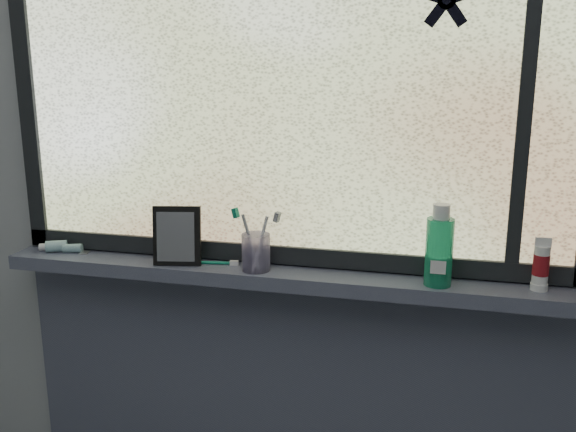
# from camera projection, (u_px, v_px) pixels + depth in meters

# --- Properties ---
(wall_back) EXTENTS (3.00, 0.01, 2.50)m
(wall_back) POSITION_uv_depth(u_px,v_px,m) (288.00, 182.00, 1.77)
(wall_back) COLOR #9EA3A8
(wall_back) RESTS_ON ground
(windowsill) EXTENTS (1.62, 0.14, 0.04)m
(windowsill) POSITION_uv_depth(u_px,v_px,m) (281.00, 277.00, 1.76)
(windowsill) COLOR #494E62
(windowsill) RESTS_ON wall_back
(sill_apron) EXTENTS (1.62, 0.02, 0.98)m
(sill_apron) POSITION_uv_depth(u_px,v_px,m) (287.00, 430.00, 1.94)
(sill_apron) COLOR #494E62
(sill_apron) RESTS_ON floor
(window_pane) EXTENTS (1.50, 0.01, 1.00)m
(window_pane) POSITION_uv_depth(u_px,v_px,m) (286.00, 79.00, 1.68)
(window_pane) COLOR silver
(window_pane) RESTS_ON wall_back
(frame_bottom) EXTENTS (1.60, 0.03, 0.05)m
(frame_bottom) POSITION_uv_depth(u_px,v_px,m) (286.00, 254.00, 1.80)
(frame_bottom) COLOR black
(frame_bottom) RESTS_ON windowsill
(frame_left) EXTENTS (0.05, 0.03, 1.10)m
(frame_left) POSITION_uv_depth(u_px,v_px,m) (26.00, 77.00, 1.86)
(frame_left) COLOR black
(frame_left) RESTS_ON wall_back
(frame_mullion) EXTENTS (0.03, 0.03, 1.00)m
(frame_mullion) POSITION_uv_depth(u_px,v_px,m) (527.00, 82.00, 1.54)
(frame_mullion) COLOR black
(frame_mullion) RESTS_ON wall_back
(starfish_sticker) EXTENTS (0.15, 0.02, 0.15)m
(starfish_sticker) POSITION_uv_depth(u_px,v_px,m) (447.00, 0.00, 1.53)
(starfish_sticker) COLOR black
(starfish_sticker) RESTS_ON window_pane
(vanity_mirror) EXTENTS (0.14, 0.09, 0.17)m
(vanity_mirror) POSITION_uv_depth(u_px,v_px,m) (177.00, 236.00, 1.78)
(vanity_mirror) COLOR black
(vanity_mirror) RESTS_ON windowsill
(toothpaste_tube) EXTENTS (0.19, 0.11, 0.03)m
(toothpaste_tube) POSITION_uv_depth(u_px,v_px,m) (63.00, 247.00, 1.91)
(toothpaste_tube) COLOR silver
(toothpaste_tube) RESTS_ON windowsill
(toothbrush_cup) EXTENTS (0.09, 0.09, 0.10)m
(toothbrush_cup) POSITION_uv_depth(u_px,v_px,m) (256.00, 252.00, 1.74)
(toothbrush_cup) COLOR #9F94C4
(toothbrush_cup) RESTS_ON windowsill
(toothbrush_lying) EXTENTS (0.20, 0.05, 0.01)m
(toothbrush_lying) POSITION_uv_depth(u_px,v_px,m) (203.00, 262.00, 1.81)
(toothbrush_lying) COLOR #0D7A5A
(toothbrush_lying) RESTS_ON windowsill
(mouthwash_bottle) EXTENTS (0.08, 0.08, 0.17)m
(mouthwash_bottle) POSITION_uv_depth(u_px,v_px,m) (439.00, 245.00, 1.62)
(mouthwash_bottle) COLOR #21AD78
(mouthwash_bottle) RESTS_ON windowsill
(cream_tube) EXTENTS (0.04, 0.04, 0.10)m
(cream_tube) POSITION_uv_depth(u_px,v_px,m) (541.00, 262.00, 1.59)
(cream_tube) COLOR silver
(cream_tube) RESTS_ON windowsill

